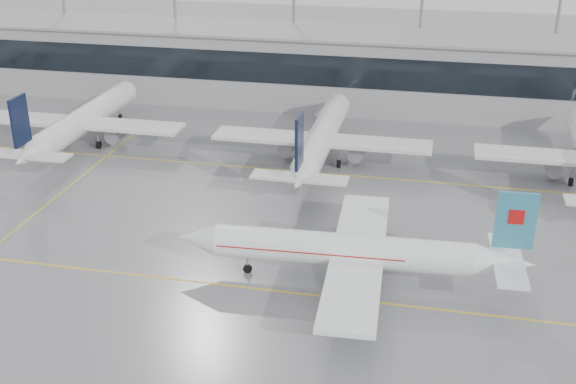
# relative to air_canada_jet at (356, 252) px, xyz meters

# --- Properties ---
(ground) EXTENTS (320.00, 320.00, 0.00)m
(ground) POSITION_rel_air_canada_jet_xyz_m (-8.52, -3.24, -3.32)
(ground) COLOR gray
(ground) RESTS_ON ground
(taxi_line_main) EXTENTS (120.00, 0.25, 0.01)m
(taxi_line_main) POSITION_rel_air_canada_jet_xyz_m (-8.52, -3.24, -3.32)
(taxi_line_main) COLOR yellow
(taxi_line_main) RESTS_ON ground
(taxi_line_north) EXTENTS (120.00, 0.25, 0.01)m
(taxi_line_north) POSITION_rel_air_canada_jet_xyz_m (-8.52, 26.76, -3.32)
(taxi_line_north) COLOR yellow
(taxi_line_north) RESTS_ON ground
(taxi_line_cross) EXTENTS (0.25, 60.00, 0.01)m
(taxi_line_cross) POSITION_rel_air_canada_jet_xyz_m (-38.52, 11.76, -3.32)
(taxi_line_cross) COLOR yellow
(taxi_line_cross) RESTS_ON ground
(terminal) EXTENTS (180.00, 15.00, 12.00)m
(terminal) POSITION_rel_air_canada_jet_xyz_m (-8.52, 58.76, 2.68)
(terminal) COLOR #939397
(terminal) RESTS_ON ground
(terminal_glass) EXTENTS (180.00, 0.20, 5.00)m
(terminal_glass) POSITION_rel_air_canada_jet_xyz_m (-8.52, 51.21, 4.18)
(terminal_glass) COLOR black
(terminal_glass) RESTS_ON ground
(terminal_roof) EXTENTS (182.00, 16.00, 0.40)m
(terminal_roof) POSITION_rel_air_canada_jet_xyz_m (-8.52, 58.76, 8.88)
(terminal_roof) COLOR gray
(terminal_roof) RESTS_ON ground
(light_masts) EXTENTS (156.40, 1.00, 22.60)m
(light_masts) POSITION_rel_air_canada_jet_xyz_m (-8.52, 64.76, 10.02)
(light_masts) COLOR gray
(light_masts) RESTS_ON ground
(air_canada_jet) EXTENTS (34.40, 26.95, 10.57)m
(air_canada_jet) POSITION_rel_air_canada_jet_xyz_m (0.00, 0.00, 0.00)
(air_canada_jet) COLOR white
(air_canada_jet) RESTS_ON ground
(parked_jet_b) EXTENTS (29.64, 36.96, 11.72)m
(parked_jet_b) POSITION_rel_air_canada_jet_xyz_m (-43.52, 30.45, 0.39)
(parked_jet_b) COLOR silver
(parked_jet_b) RESTS_ON ground
(parked_jet_c) EXTENTS (29.64, 36.96, 11.72)m
(parked_jet_c) POSITION_rel_air_canada_jet_xyz_m (-8.52, 30.45, 0.39)
(parked_jet_c) COLOR silver
(parked_jet_c) RESTS_ON ground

